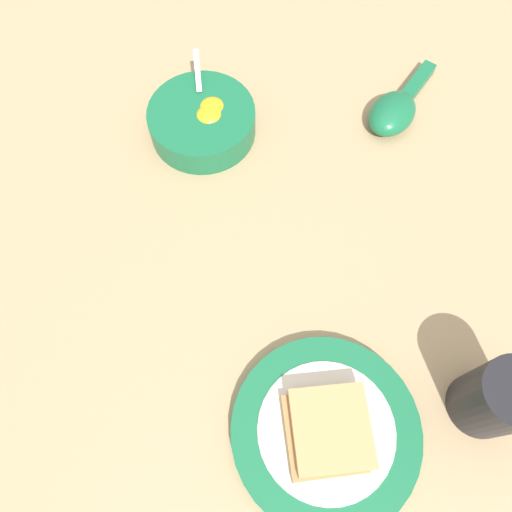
# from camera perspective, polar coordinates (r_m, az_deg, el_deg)

# --- Properties ---
(ground_plane) EXTENTS (3.00, 3.00, 0.00)m
(ground_plane) POSITION_cam_1_polar(r_m,az_deg,el_deg) (0.61, 9.72, 1.56)
(ground_plane) COLOR tan
(egg_bowl) EXTENTS (0.14, 0.15, 0.07)m
(egg_bowl) POSITION_cam_1_polar(r_m,az_deg,el_deg) (0.68, -6.12, 15.08)
(egg_bowl) COLOR #196B42
(egg_bowl) RESTS_ON ground_plane
(toast_plate) EXTENTS (0.19, 0.19, 0.02)m
(toast_plate) POSITION_cam_1_polar(r_m,az_deg,el_deg) (0.54, 7.95, -19.22)
(toast_plate) COLOR #196B42
(toast_plate) RESTS_ON ground_plane
(toast_sandwich) EXTENTS (0.09, 0.09, 0.03)m
(toast_sandwich) POSITION_cam_1_polar(r_m,az_deg,el_deg) (0.52, 8.19, -19.20)
(toast_sandwich) COLOR tan
(toast_sandwich) RESTS_ON toast_plate
(soup_spoon) EXTENTS (0.11, 0.15, 0.04)m
(soup_spoon) POSITION_cam_1_polar(r_m,az_deg,el_deg) (0.72, 15.64, 15.82)
(soup_spoon) COLOR #196B42
(soup_spoon) RESTS_ON ground_plane
(drinking_cup) EXTENTS (0.07, 0.07, 0.09)m
(drinking_cup) POSITION_cam_1_polar(r_m,az_deg,el_deg) (0.55, 25.93, -14.42)
(drinking_cup) COLOR black
(drinking_cup) RESTS_ON ground_plane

